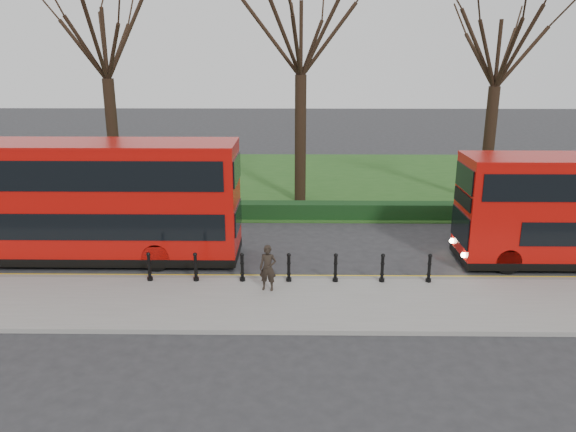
{
  "coord_description": "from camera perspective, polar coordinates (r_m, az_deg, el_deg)",
  "views": [
    {
      "loc": [
        1.72,
        -19.71,
        8.04
      ],
      "look_at": [
        1.46,
        0.5,
        2.0
      ],
      "focal_mm": 35.0,
      "sensor_mm": 36.0,
      "label": 1
    }
  ],
  "objects": [
    {
      "name": "pavement",
      "position": [
        18.59,
        -4.7,
        -8.79
      ],
      "size": [
        60.0,
        4.0,
        0.15
      ],
      "primitive_type": "cube",
      "color": "gray",
      "rests_on": "ground"
    },
    {
      "name": "tree_left",
      "position": [
        31.27,
        -18.2,
        17.02
      ],
      "size": [
        7.64,
        7.64,
        11.93
      ],
      "color": "black",
      "rests_on": "ground"
    },
    {
      "name": "yellow_line_outer",
      "position": [
        20.71,
        -4.11,
        -6.23
      ],
      "size": [
        60.0,
        0.1,
        0.01
      ],
      "primitive_type": "cube",
      "color": "yellow",
      "rests_on": "ground"
    },
    {
      "name": "grass_verge",
      "position": [
        35.67,
        -2.05,
        3.64
      ],
      "size": [
        60.0,
        18.0,
        0.06
      ],
      "primitive_type": "cube",
      "color": "#24501A",
      "rests_on": "ground"
    },
    {
      "name": "hedge",
      "position": [
        27.64,
        -2.86,
        0.57
      ],
      "size": [
        60.0,
        0.9,
        0.8
      ],
      "primitive_type": "cube",
      "color": "black",
      "rests_on": "ground"
    },
    {
      "name": "tree_right",
      "position": [
        31.44,
        20.64,
        15.86
      ],
      "size": [
        7.2,
        7.2,
        11.25
      ],
      "color": "black",
      "rests_on": "ground"
    },
    {
      "name": "bus_lead",
      "position": [
        23.05,
        -19.82,
        1.35
      ],
      "size": [
        11.75,
        2.7,
        4.67
      ],
      "color": "#AF0C07",
      "rests_on": "ground"
    },
    {
      "name": "ground",
      "position": [
        21.36,
        -3.96,
        -5.52
      ],
      "size": [
        120.0,
        120.0,
        0.0
      ],
      "primitive_type": "plane",
      "color": "#28282B",
      "rests_on": "ground"
    },
    {
      "name": "tree_mid",
      "position": [
        29.73,
        1.34,
        18.36
      ],
      "size": [
        7.87,
        7.87,
        12.29
      ],
      "color": "black",
      "rests_on": "ground"
    },
    {
      "name": "yellow_line_inner",
      "position": [
        20.9,
        -4.07,
        -6.02
      ],
      "size": [
        60.0,
        0.1,
        0.01
      ],
      "primitive_type": "cube",
      "color": "yellow",
      "rests_on": "ground"
    },
    {
      "name": "bollard_row",
      "position": [
        19.79,
        0.08,
        -5.28
      ],
      "size": [
        10.01,
        0.15,
        1.0
      ],
      "color": "black",
      "rests_on": "pavement"
    },
    {
      "name": "kerb",
      "position": [
        20.41,
        -4.19,
        -6.38
      ],
      "size": [
        60.0,
        0.25,
        0.16
      ],
      "primitive_type": "cube",
      "color": "slate",
      "rests_on": "ground"
    },
    {
      "name": "pedestrian",
      "position": [
        19.0,
        -2.06,
        -5.3
      ],
      "size": [
        0.63,
        0.47,
        1.59
      ],
      "primitive_type": "imported",
      "rotation": [
        0.0,
        0.0,
        -0.16
      ],
      "color": "black",
      "rests_on": "pavement"
    }
  ]
}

